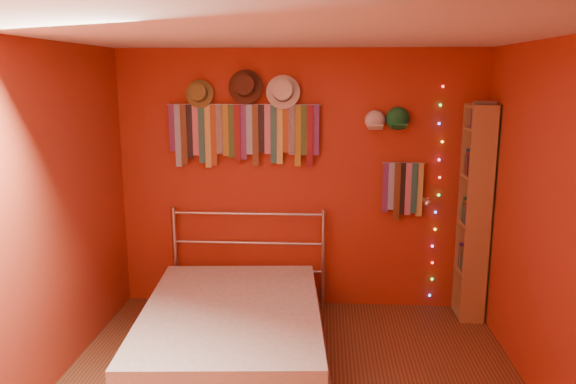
% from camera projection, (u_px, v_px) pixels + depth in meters
% --- Properties ---
extents(back_wall, '(3.50, 0.02, 2.50)m').
position_uv_depth(back_wall, '(300.00, 181.00, 5.41)').
color(back_wall, maroon).
rests_on(back_wall, ground).
extents(right_wall, '(0.02, 3.50, 2.50)m').
position_uv_depth(right_wall, '(561.00, 235.00, 3.59)').
color(right_wall, maroon).
rests_on(right_wall, ground).
extents(left_wall, '(0.02, 3.50, 2.50)m').
position_uv_depth(left_wall, '(32.00, 225.00, 3.81)').
color(left_wall, maroon).
rests_on(left_wall, ground).
extents(ceiling, '(3.50, 3.50, 0.02)m').
position_uv_depth(ceiling, '(289.00, 34.00, 3.45)').
color(ceiling, white).
rests_on(ceiling, back_wall).
extents(tie_rack, '(1.45, 0.03, 0.61)m').
position_uv_depth(tie_rack, '(243.00, 131.00, 5.29)').
color(tie_rack, '#BBBAC0').
rests_on(tie_rack, back_wall).
extents(small_tie_rack, '(0.40, 0.03, 0.56)m').
position_uv_depth(small_tie_rack, '(403.00, 188.00, 5.30)').
color(small_tie_rack, '#BBBAC0').
rests_on(small_tie_rack, back_wall).
extents(fedora_olive, '(0.26, 0.14, 0.26)m').
position_uv_depth(fedora_olive, '(199.00, 93.00, 5.21)').
color(fedora_olive, olive).
rests_on(fedora_olive, back_wall).
extents(fedora_brown, '(0.32, 0.18, 0.32)m').
position_uv_depth(fedora_brown, '(245.00, 86.00, 5.16)').
color(fedora_brown, '#442418').
rests_on(fedora_brown, back_wall).
extents(fedora_white, '(0.32, 0.17, 0.31)m').
position_uv_depth(fedora_white, '(283.00, 91.00, 5.15)').
color(fedora_white, silver).
rests_on(fedora_white, back_wall).
extents(cap_white, '(0.18, 0.23, 0.18)m').
position_uv_depth(cap_white, '(375.00, 120.00, 5.20)').
color(cap_white, silver).
rests_on(cap_white, back_wall).
extents(cap_green, '(0.20, 0.25, 0.20)m').
position_uv_depth(cap_green, '(398.00, 119.00, 5.18)').
color(cap_green, '#197437').
rests_on(cap_green, back_wall).
extents(fairy_lights, '(0.06, 0.02, 2.05)m').
position_uv_depth(fairy_lights, '(437.00, 195.00, 5.31)').
color(fairy_lights, '#FF3333').
rests_on(fairy_lights, back_wall).
extents(reading_lamp, '(0.07, 0.31, 0.09)m').
position_uv_depth(reading_lamp, '(427.00, 202.00, 5.13)').
color(reading_lamp, '#BBBAC0').
rests_on(reading_lamp, back_wall).
extents(bookshelf, '(0.25, 0.34, 2.00)m').
position_uv_depth(bookshelf, '(479.00, 212.00, 5.14)').
color(bookshelf, '#9E7E47').
rests_on(bookshelf, ground).
extents(bed, '(1.64, 2.10, 0.99)m').
position_uv_depth(bed, '(232.00, 330.00, 4.54)').
color(bed, '#BBBAC0').
rests_on(bed, ground).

